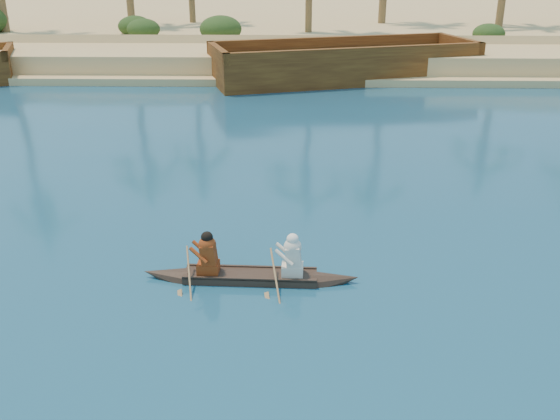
# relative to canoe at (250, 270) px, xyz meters

# --- Properties ---
(ground) EXTENTS (160.00, 160.00, 0.00)m
(ground) POSITION_rel_canoe_xyz_m (4.93, -2.20, -0.24)
(ground) COLOR #0C2F4C
(ground) RESTS_ON ground
(sandy_embankment) EXTENTS (150.00, 51.00, 1.50)m
(sandy_embankment) POSITION_rel_canoe_xyz_m (4.93, 44.69, 0.29)
(sandy_embankment) COLOR tan
(sandy_embankment) RESTS_ON ground
(shrub_cluster) EXTENTS (100.00, 6.00, 2.40)m
(shrub_cluster) POSITION_rel_canoe_xyz_m (4.93, 29.30, 0.96)
(shrub_cluster) COLOR black
(shrub_cluster) RESTS_ON ground
(canoe) EXTENTS (4.48, 0.75, 1.23)m
(canoe) POSITION_rel_canoe_xyz_m (0.00, 0.00, 0.00)
(canoe) COLOR #34241C
(canoe) RESTS_ON ground
(barge_mid) EXTENTS (14.46, 8.42, 2.29)m
(barge_mid) POSITION_rel_canoe_xyz_m (3.48, 21.91, 0.56)
(barge_mid) COLOR brown
(barge_mid) RESTS_ON ground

